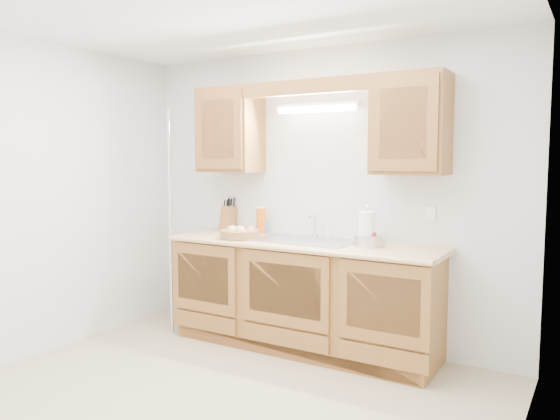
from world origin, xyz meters
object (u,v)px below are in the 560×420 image
Objects in this scene: fruit_basket at (240,233)px; knife_block at (228,218)px; paper_towel at (367,229)px; apple_bowl at (369,239)px.

knife_block is (-0.38, 0.35, 0.07)m from fruit_basket.
fruit_basket is at bearing -52.37° from knife_block.
paper_towel is (1.08, 0.16, 0.09)m from fruit_basket.
fruit_basket is 1.11m from apple_bowl.
fruit_basket is at bearing -171.78° from paper_towel.
paper_towel reaches higher than knife_block.
knife_block is 1.03× the size of paper_towel.
fruit_basket is 1.07× the size of paper_towel.
knife_block reaches higher than fruit_basket.
paper_towel is 1.07× the size of apple_bowl.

